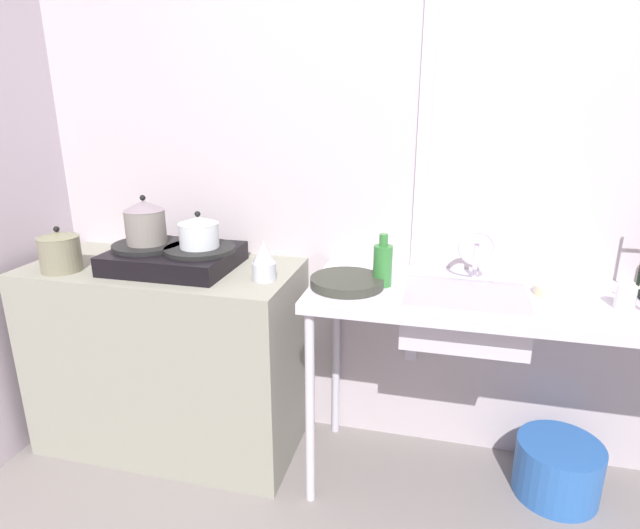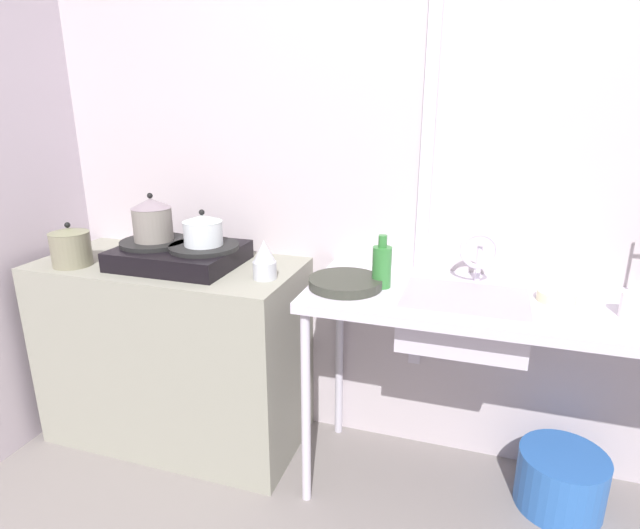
% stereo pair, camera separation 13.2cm
% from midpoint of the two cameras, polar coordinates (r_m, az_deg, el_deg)
% --- Properties ---
extents(wall_back, '(4.57, 0.10, 2.73)m').
position_cam_midpoint_polar(wall_back, '(2.18, 14.63, 12.77)').
color(wall_back, '#BDB0B7').
rests_on(wall_back, ground).
extents(wall_metal_strip, '(0.05, 0.01, 2.18)m').
position_cam_midpoint_polar(wall_metal_strip, '(2.12, 9.78, 16.65)').
color(wall_metal_strip, silver).
extents(counter_concrete, '(1.16, 0.55, 0.86)m').
position_cam_midpoint_polar(counter_concrete, '(2.48, -17.78, -9.66)').
color(counter_concrete, gray).
rests_on(counter_concrete, ground).
extents(counter_sink, '(1.62, 0.55, 0.86)m').
position_cam_midpoint_polar(counter_sink, '(2.01, 20.41, -5.14)').
color(counter_sink, silver).
rests_on(counter_sink, ground).
extents(stove, '(0.54, 0.40, 0.10)m').
position_cam_midpoint_polar(stove, '(2.27, -17.45, 0.83)').
color(stove, black).
rests_on(stove, counter_concrete).
extents(pot_on_left_burner, '(0.17, 0.17, 0.21)m').
position_cam_midpoint_polar(pot_on_left_burner, '(2.30, -20.37, 4.42)').
color(pot_on_left_burner, gray).
rests_on(pot_on_left_burner, stove).
extents(pot_on_right_burner, '(0.16, 0.16, 0.15)m').
position_cam_midpoint_polar(pot_on_right_burner, '(2.18, -14.98, 3.49)').
color(pot_on_right_burner, silver).
rests_on(pot_on_right_burner, stove).
extents(pot_beside_stove, '(0.17, 0.17, 0.19)m').
position_cam_midpoint_polar(pot_beside_stove, '(2.40, -28.28, 1.28)').
color(pot_beside_stove, gray).
rests_on(pot_beside_stove, counter_concrete).
extents(percolator, '(0.09, 0.09, 0.16)m').
position_cam_midpoint_polar(percolator, '(2.03, -8.09, 0.36)').
color(percolator, silver).
rests_on(percolator, counter_concrete).
extents(sink_basin, '(0.44, 0.33, 0.17)m').
position_cam_midpoint_polar(sink_basin, '(1.98, 13.78, -5.49)').
color(sink_basin, silver).
rests_on(sink_basin, counter_sink).
extents(faucet, '(0.15, 0.08, 0.21)m').
position_cam_midpoint_polar(faucet, '(2.04, 15.26, 1.61)').
color(faucet, silver).
rests_on(faucet, counter_sink).
extents(frying_pan, '(0.28, 0.28, 0.04)m').
position_cam_midpoint_polar(frying_pan, '(1.95, 1.06, -1.98)').
color(frying_pan, '#32342B').
rests_on(frying_pan, counter_sink).
extents(cup_by_rack, '(0.07, 0.07, 0.08)m').
position_cam_midpoint_polar(cup_by_rack, '(1.99, 29.14, -3.20)').
color(cup_by_rack, white).
rests_on(cup_by_rack, counter_sink).
extents(small_bowl_on_drainboard, '(0.13, 0.13, 0.04)m').
position_cam_midpoint_polar(small_bowl_on_drainboard, '(2.02, 22.72, -2.68)').
color(small_bowl_on_drainboard, beige).
rests_on(small_bowl_on_drainboard, counter_sink).
extents(bottle_by_sink, '(0.07, 0.07, 0.20)m').
position_cam_midpoint_polar(bottle_by_sink, '(1.95, 5.04, -0.01)').
color(bottle_by_sink, '#2F7332').
rests_on(bottle_by_sink, counter_sink).
extents(bucket_on_floor, '(0.33, 0.33, 0.23)m').
position_cam_midpoint_polar(bucket_on_floor, '(2.40, 23.30, -20.08)').
color(bucket_on_floor, '#2B5FB2').
rests_on(bucket_on_floor, ground).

